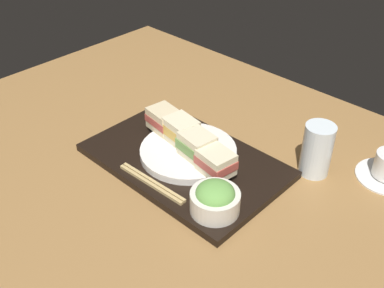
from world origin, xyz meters
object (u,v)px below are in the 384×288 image
(sandwich_plate, at_px, (188,151))
(chopsticks_pair, at_px, (152,183))
(salad_bowl, at_px, (215,199))
(drinking_glass, at_px, (317,150))
(sandwich_inner_far, at_px, (197,145))
(sandwich_farmost, at_px, (216,162))
(sandwich_nearmost, at_px, (164,119))
(sandwich_inner_near, at_px, (180,131))

(sandwich_plate, height_order, chopsticks_pair, sandwich_plate)
(salad_bowl, bearing_deg, drinking_glass, 75.80)
(sandwich_inner_far, distance_m, sandwich_farmost, 0.07)
(sandwich_nearmost, distance_m, salad_bowl, 0.30)
(sandwich_nearmost, distance_m, sandwich_inner_far, 0.14)
(sandwich_nearmost, xyz_separation_m, sandwich_inner_far, (0.14, -0.03, 0.00))
(sandwich_plate, relative_size, salad_bowl, 2.23)
(sandwich_nearmost, relative_size, salad_bowl, 0.84)
(sandwich_plate, xyz_separation_m, sandwich_inner_far, (0.03, -0.01, 0.04))
(sandwich_nearmost, bearing_deg, sandwich_inner_near, -11.13)
(sandwich_inner_near, distance_m, drinking_glass, 0.32)
(salad_bowl, relative_size, drinking_glass, 0.81)
(sandwich_plate, distance_m, sandwich_nearmost, 0.11)
(sandwich_inner_far, relative_size, chopsticks_pair, 0.47)
(sandwich_inner_near, xyz_separation_m, drinking_glass, (0.27, 0.16, -0.00))
(chopsticks_pair, bearing_deg, sandwich_inner_far, 82.61)
(sandwich_inner_near, relative_size, salad_bowl, 0.82)
(sandwich_nearmost, bearing_deg, sandwich_farmost, -11.13)
(sandwich_plate, height_order, sandwich_inner_far, sandwich_inner_far)
(drinking_glass, bearing_deg, sandwich_nearmost, -156.48)
(sandwich_inner_far, xyz_separation_m, chopsticks_pair, (-0.02, -0.13, -0.04))
(sandwich_nearmost, relative_size, drinking_glass, 0.69)
(sandwich_inner_near, bearing_deg, sandwich_farmost, -11.13)
(sandwich_nearmost, relative_size, chopsticks_pair, 0.46)
(sandwich_inner_far, bearing_deg, sandwich_plate, 168.87)
(salad_bowl, distance_m, drinking_glass, 0.28)
(sandwich_inner_near, bearing_deg, sandwich_nearmost, 168.87)
(sandwich_plate, distance_m, sandwich_inner_far, 0.05)
(sandwich_inner_near, xyz_separation_m, sandwich_inner_far, (0.07, -0.01, -0.00))
(sandwich_inner_far, bearing_deg, sandwich_nearmost, 168.87)
(salad_bowl, distance_m, chopsticks_pair, 0.16)
(sandwich_farmost, height_order, drinking_glass, drinking_glass)
(sandwich_inner_far, distance_m, salad_bowl, 0.16)
(sandwich_farmost, height_order, salad_bowl, sandwich_farmost)
(salad_bowl, bearing_deg, chopsticks_pair, -167.48)
(sandwich_plate, relative_size, chopsticks_pair, 1.21)
(chopsticks_pair, bearing_deg, salad_bowl, 12.52)
(sandwich_farmost, bearing_deg, sandwich_plate, 168.87)
(sandwich_inner_near, xyz_separation_m, salad_bowl, (0.20, -0.11, -0.02))
(salad_bowl, xyz_separation_m, chopsticks_pair, (-0.15, -0.03, -0.03))
(sandwich_nearmost, relative_size, sandwich_inner_near, 1.02)
(sandwich_plate, bearing_deg, drinking_glass, 35.30)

